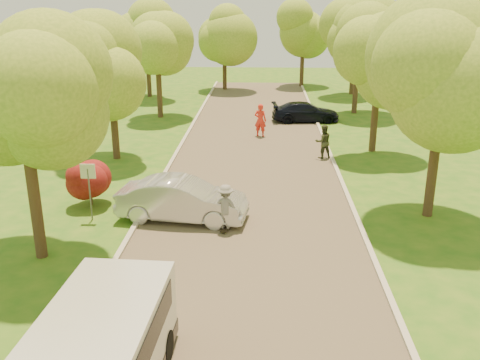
% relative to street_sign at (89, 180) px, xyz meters
% --- Properties ---
extents(ground, '(100.00, 100.00, 0.00)m').
position_rel_street_sign_xyz_m(ground, '(5.80, -4.00, -1.56)').
color(ground, '#265E16').
rests_on(ground, ground).
extents(road, '(8.00, 60.00, 0.01)m').
position_rel_street_sign_xyz_m(road, '(5.80, 4.00, -1.56)').
color(road, '#4C4438').
rests_on(road, ground).
extents(curb_left, '(0.18, 60.00, 0.12)m').
position_rel_street_sign_xyz_m(curb_left, '(1.75, 4.00, -1.50)').
color(curb_left, '#B2AD9E').
rests_on(curb_left, ground).
extents(curb_right, '(0.18, 60.00, 0.12)m').
position_rel_street_sign_xyz_m(curb_right, '(9.85, 4.00, -1.50)').
color(curb_right, '#B2AD9E').
rests_on(curb_right, ground).
extents(street_sign, '(0.55, 0.06, 2.17)m').
position_rel_street_sign_xyz_m(street_sign, '(0.00, 0.00, 0.00)').
color(street_sign, '#59595E').
rests_on(street_sign, ground).
extents(red_shrub, '(1.70, 1.70, 1.95)m').
position_rel_street_sign_xyz_m(red_shrub, '(-0.50, 1.50, -0.47)').
color(red_shrub, '#382619').
rests_on(red_shrub, ground).
extents(tree_l_mida, '(4.71, 4.60, 7.39)m').
position_rel_street_sign_xyz_m(tree_l_mida, '(-0.50, -3.00, 3.61)').
color(tree_l_mida, '#382619').
rests_on(tree_l_mida, ground).
extents(tree_l_midb, '(4.30, 4.20, 6.62)m').
position_rel_street_sign_xyz_m(tree_l_midb, '(-1.01, 8.00, 3.02)').
color(tree_l_midb, '#382619').
rests_on(tree_l_midb, ground).
extents(tree_l_far, '(4.92, 4.80, 7.79)m').
position_rel_street_sign_xyz_m(tree_l_far, '(-0.59, 18.00, 3.90)').
color(tree_l_far, '#382619').
rests_on(tree_l_far, ground).
extents(tree_r_mida, '(5.13, 5.00, 7.95)m').
position_rel_street_sign_xyz_m(tree_r_mida, '(12.82, 1.00, 3.97)').
color(tree_r_mida, '#382619').
rests_on(tree_r_mida, ground).
extents(tree_r_midb, '(4.51, 4.40, 7.01)m').
position_rel_street_sign_xyz_m(tree_r_midb, '(12.40, 10.00, 3.32)').
color(tree_r_midb, '#382619').
rests_on(tree_r_midb, ground).
extents(tree_r_far, '(5.33, 5.20, 8.34)m').
position_rel_street_sign_xyz_m(tree_r_far, '(13.03, 20.00, 4.27)').
color(tree_r_far, '#382619').
rests_on(tree_r_far, ground).
extents(tree_bg_a, '(5.12, 5.00, 7.72)m').
position_rel_street_sign_xyz_m(tree_bg_a, '(-2.98, 26.00, 3.75)').
color(tree_bg_a, '#382619').
rests_on(tree_bg_a, ground).
extents(tree_bg_b, '(5.12, 5.00, 7.95)m').
position_rel_street_sign_xyz_m(tree_bg_b, '(14.02, 28.00, 3.97)').
color(tree_bg_b, '#382619').
rests_on(tree_bg_b, ground).
extents(tree_bg_c, '(4.92, 4.80, 7.33)m').
position_rel_street_sign_xyz_m(tree_bg_c, '(3.01, 30.00, 3.46)').
color(tree_bg_c, '#382619').
rests_on(tree_bg_c, ground).
extents(tree_bg_d, '(5.12, 5.00, 7.72)m').
position_rel_street_sign_xyz_m(tree_bg_d, '(10.02, 32.00, 3.75)').
color(tree_bg_d, '#382619').
rests_on(tree_bg_d, ground).
extents(silver_sedan, '(4.94, 2.25, 1.57)m').
position_rel_street_sign_xyz_m(silver_sedan, '(3.37, 0.19, -0.78)').
color(silver_sedan, silver).
rests_on(silver_sedan, ground).
extents(dark_sedan, '(4.57, 2.17, 1.29)m').
position_rel_street_sign_xyz_m(dark_sedan, '(9.10, 17.07, -0.92)').
color(dark_sedan, black).
rests_on(dark_sedan, ground).
extents(longboard, '(0.38, 0.85, 0.10)m').
position_rel_street_sign_xyz_m(longboard, '(5.04, -0.72, -1.47)').
color(longboard, black).
rests_on(longboard, ground).
extents(skateboarder, '(1.13, 0.78, 1.61)m').
position_rel_street_sign_xyz_m(skateboarder, '(5.04, -0.72, -0.66)').
color(skateboarder, gray).
rests_on(skateboarder, longboard).
extents(person_striped, '(0.81, 0.64, 1.96)m').
position_rel_street_sign_xyz_m(person_striped, '(6.14, 12.90, -0.59)').
color(person_striped, red).
rests_on(person_striped, ground).
extents(person_olive, '(0.99, 0.86, 1.75)m').
position_rel_street_sign_xyz_m(person_olive, '(9.39, 8.49, -0.69)').
color(person_olive, '#313822').
rests_on(person_olive, ground).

